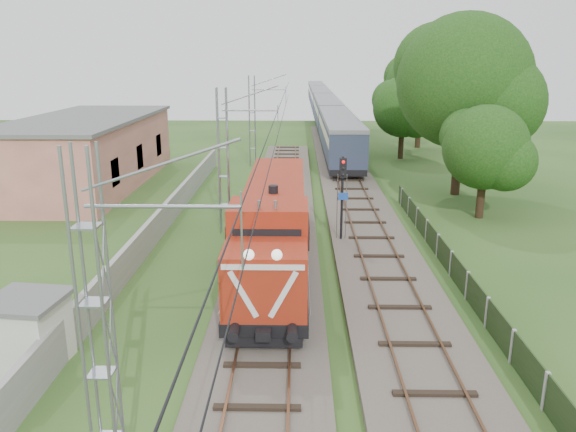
{
  "coord_description": "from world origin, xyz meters",
  "views": [
    {
      "loc": [
        1.07,
        -18.28,
        9.54
      ],
      "look_at": [
        0.62,
        7.59,
        2.2
      ],
      "focal_mm": 35.0,
      "sensor_mm": 36.0,
      "label": 1
    }
  ],
  "objects_px": {
    "signal_post": "(343,185)",
    "relay_hut": "(29,332)",
    "locomotive": "(274,224)",
    "coach_rake": "(323,104)"
  },
  "relations": [
    {
      "from": "signal_post",
      "to": "relay_hut",
      "type": "bearing_deg",
      "value": -131.31
    },
    {
      "from": "locomotive",
      "to": "coach_rake",
      "type": "xyz_separation_m",
      "value": [
        5.0,
        63.98,
        0.35
      ]
    },
    {
      "from": "locomotive",
      "to": "relay_hut",
      "type": "distance_m",
      "value": 11.43
    },
    {
      "from": "coach_rake",
      "to": "relay_hut",
      "type": "relative_size",
      "value": 36.47
    },
    {
      "from": "locomotive",
      "to": "relay_hut",
      "type": "xyz_separation_m",
      "value": [
        -7.4,
        -8.65,
        -1.01
      ]
    },
    {
      "from": "locomotive",
      "to": "coach_rake",
      "type": "height_order",
      "value": "locomotive"
    },
    {
      "from": "coach_rake",
      "to": "relay_hut",
      "type": "distance_m",
      "value": 73.7
    },
    {
      "from": "coach_rake",
      "to": "signal_post",
      "type": "bearing_deg",
      "value": -91.53
    },
    {
      "from": "locomotive",
      "to": "signal_post",
      "type": "bearing_deg",
      "value": 46.92
    },
    {
      "from": "locomotive",
      "to": "signal_post",
      "type": "distance_m",
      "value": 5.06
    }
  ]
}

